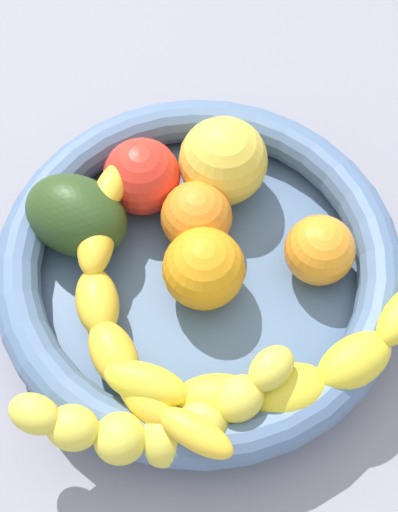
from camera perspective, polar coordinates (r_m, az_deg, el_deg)
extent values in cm
cube|color=gray|center=(62.13, 0.00, -2.90)|extent=(120.00, 120.00, 3.00)
cylinder|color=slate|center=(59.87, 0.00, -1.85)|extent=(28.90, 28.90, 2.05)
torus|color=slate|center=(57.38, 0.00, -0.59)|extent=(31.38, 31.38, 3.55)
ellipsoid|color=yellow|center=(58.10, -6.79, 5.12)|extent=(3.28, 5.79, 2.25)
ellipsoid|color=yellow|center=(56.93, -7.86, 0.94)|extent=(4.93, 6.10, 2.73)
ellipsoid|color=yellow|center=(55.88, -7.76, -3.50)|extent=(6.08, 6.18, 3.21)
ellipsoid|color=yellow|center=(54.09, -6.52, -7.45)|extent=(6.33, 5.56, 3.21)
ellipsoid|color=yellow|center=(51.64, -4.04, -10.71)|extent=(5.98, 4.04, 2.73)
ellipsoid|color=yellow|center=(49.67, -0.22, -13.34)|extent=(5.50, 2.34, 2.25)
ellipsoid|color=yellow|center=(50.84, -12.42, -11.66)|extent=(3.97, 3.13, 2.60)
ellipsoid|color=yellow|center=(51.00, -9.29, -12.97)|extent=(4.45, 4.13, 3.06)
ellipsoid|color=yellow|center=(51.46, -6.01, -13.65)|extent=(4.93, 4.90, 3.53)
ellipsoid|color=yellow|center=(52.22, -2.76, -13.68)|extent=(5.37, 5.38, 4.00)
ellipsoid|color=yellow|center=(51.49, 0.27, -12.54)|extent=(4.97, 4.99, 3.53)
ellipsoid|color=yellow|center=(51.06, 3.08, -10.79)|extent=(4.26, 4.54, 3.06)
ellipsoid|color=yellow|center=(50.93, 5.52, -8.50)|extent=(3.31, 4.09, 2.60)
ellipsoid|color=yellow|center=(51.33, -4.05, -9.67)|extent=(6.50, 4.17, 2.78)
ellipsoid|color=yellow|center=(51.84, 1.52, -10.86)|extent=(6.96, 6.12, 3.53)
ellipsoid|color=yellow|center=(53.27, 6.90, -10.41)|extent=(7.20, 7.32, 4.27)
ellipsoid|color=yellow|center=(53.82, 11.73, -7.89)|extent=(5.76, 6.94, 3.53)
sphere|color=orange|center=(57.59, 9.17, 0.44)|extent=(5.46, 5.46, 5.46)
sphere|color=orange|center=(58.27, -0.20, 3.00)|extent=(5.63, 5.63, 5.63)
sphere|color=orange|center=(55.64, 0.37, -0.98)|extent=(6.26, 6.26, 6.26)
ellipsoid|color=#2B461D|center=(58.72, -9.33, 3.03)|extent=(8.97, 7.13, 6.42)
sphere|color=yellow|center=(60.31, 1.85, 7.23)|extent=(7.18, 7.18, 7.18)
sphere|color=red|center=(60.17, -4.38, 6.05)|extent=(6.22, 6.22, 6.22)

